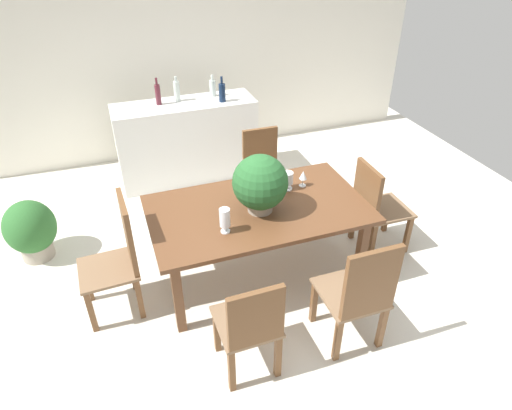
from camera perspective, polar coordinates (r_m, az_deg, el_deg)
The scene contains 18 objects.
ground_plane at distance 4.34m, azimuth -0.63°, elevation -7.02°, with size 7.04×7.04×0.00m, color silver.
back_wall at distance 6.01m, azimuth -9.34°, elevation 18.46°, with size 6.40×0.10×2.60m, color silver.
dining_table at distance 3.79m, azimuth 0.28°, elevation -1.31°, with size 1.82×1.04×0.74m.
chair_near_right at distance 3.33m, azimuth 13.05°, elevation -10.77°, with size 0.45×0.48×1.00m.
chair_far_right at distance 4.78m, azimuth 0.90°, elevation 4.54°, with size 0.42×0.46×0.93m.
chair_head_end at distance 3.71m, azimuth -16.98°, elevation -5.97°, with size 0.47×0.46×1.03m.
chair_near_left at distance 3.11m, azimuth -0.69°, elevation -15.02°, with size 0.42×0.44×0.89m.
chair_foot_end at distance 4.35m, azimuth 14.90°, elevation 0.12°, with size 0.47×0.45×0.92m.
flower_centerpiece at distance 3.57m, azimuth 0.51°, elevation 2.77°, with size 0.45×0.45×0.49m.
crystal_vase_left at distance 3.41m, azimuth -3.99°, elevation -1.73°, with size 0.08×0.08×0.21m.
crystal_vase_center_near at distance 3.95m, azimuth 4.00°, elevation 3.32°, with size 0.10×0.10×0.17m.
wine_glass at distance 4.01m, azimuth 6.01°, elevation 3.74°, with size 0.07×0.07×0.15m.
kitchen_counter at distance 5.51m, azimuth -8.75°, elevation 7.99°, with size 1.64×0.52×0.97m, color silver.
wine_bottle_dark at distance 5.28m, azimuth -4.33°, elevation 14.11°, with size 0.08×0.08×0.29m.
wine_bottle_amber at distance 5.35m, azimuth -10.04°, elevation 14.11°, with size 0.07×0.07×0.28m.
wine_bottle_tall at distance 5.47m, azimuth -5.53°, elevation 14.63°, with size 0.07×0.07×0.25m.
wine_bottle_green at distance 5.29m, azimuth -12.37°, elevation 13.62°, with size 0.06×0.06×0.30m.
potted_plant_floor at distance 4.69m, azimuth -26.73°, elevation -2.79°, with size 0.47×0.47×0.61m.
Camera 1 is at (-1.07, -3.12, 2.82)m, focal length 31.46 mm.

